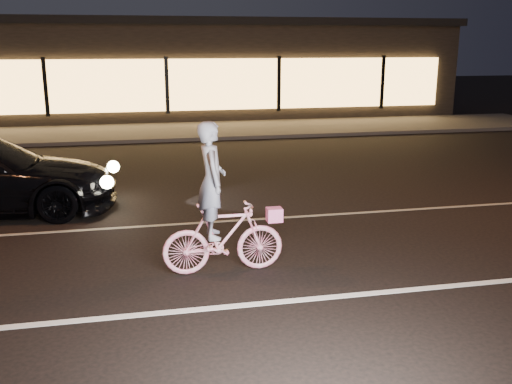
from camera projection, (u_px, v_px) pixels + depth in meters
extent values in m
plane|color=black|center=(227.00, 262.00, 8.57)|extent=(90.00, 90.00, 0.00)
cube|color=silver|center=(246.00, 305.00, 7.15)|extent=(60.00, 0.12, 0.01)
cube|color=gray|center=(210.00, 222.00, 10.47)|extent=(60.00, 0.10, 0.01)
cube|color=#383533|center=(171.00, 131.00, 20.87)|extent=(30.00, 4.00, 0.12)
cube|color=black|center=(161.00, 70.00, 26.06)|extent=(25.00, 8.00, 4.00)
cube|color=black|center=(159.00, 23.00, 25.54)|extent=(25.40, 8.40, 0.30)
cube|color=#FFB659|center=(167.00, 85.00, 22.28)|extent=(23.00, 0.15, 2.00)
cube|color=black|center=(46.00, 87.00, 21.31)|extent=(0.15, 0.08, 2.20)
cube|color=black|center=(167.00, 85.00, 22.20)|extent=(0.15, 0.08, 2.20)
cube|color=black|center=(279.00, 84.00, 23.10)|extent=(0.15, 0.08, 2.20)
cube|color=black|center=(382.00, 82.00, 23.99)|extent=(0.15, 0.08, 2.20)
imported|color=#FF3772|center=(223.00, 238.00, 8.07)|extent=(1.73, 0.49, 1.04)
imported|color=silver|center=(212.00, 180.00, 7.83)|extent=(0.39, 0.60, 1.64)
cube|color=#E645A5|center=(274.00, 215.00, 8.15)|extent=(0.22, 0.18, 0.20)
sphere|color=#FFF2BF|center=(113.00, 167.00, 11.89)|extent=(0.25, 0.25, 0.25)
sphere|color=#FFF2BF|center=(107.00, 182.00, 10.58)|extent=(0.25, 0.25, 0.25)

